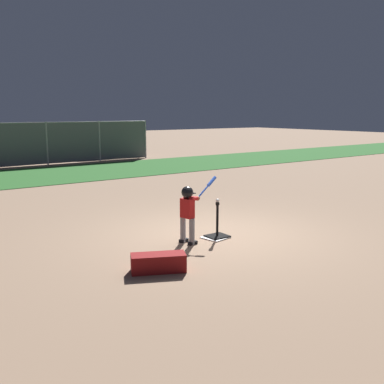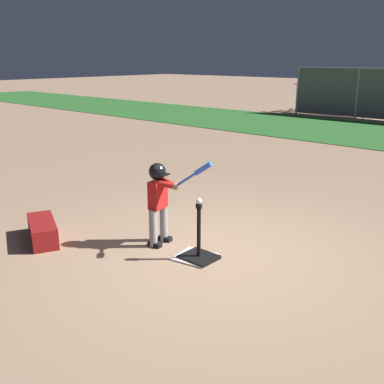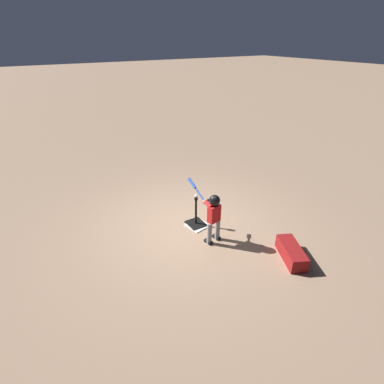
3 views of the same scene
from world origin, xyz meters
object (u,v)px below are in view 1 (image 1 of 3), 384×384
Objects in this scene: baseball at (218,201)px; batting_tee at (217,232)px; bleachers_right_center at (20,153)px; equipment_bag at (158,263)px; batter_child at (189,207)px; bleachers_left_center at (111,149)px.

batting_tee is at bearing -135.00° from baseball.
bleachers_right_center reaches higher than equipment_bag.
equipment_bag is (-2.61, -17.01, -0.31)m from bleachers_right_center.
batter_child is 0.40× the size of bleachers_right_center.
bleachers_right_center is (0.67, 16.07, -0.29)m from baseball.
baseball is at bearing -108.98° from bleachers_left_center.
equipment_bag is (-1.27, -0.97, -0.55)m from batter_child.
bleachers_left_center is at bearing 71.02° from baseball.
baseball is 0.09× the size of equipment_bag.
bleachers_left_center is at bearing 68.84° from batter_child.
equipment_bag is at bearing -98.72° from bleachers_right_center.
baseball is at bearing 51.36° from equipment_bag.
batting_tee is 0.59× the size of batter_child.
batting_tee is 16.09m from bleachers_right_center.
batter_child is 0.68m from baseball.
batter_child is at bearing 178.09° from baseball.
baseball is at bearing -1.91° from batter_child.
batting_tee is at bearing -1.91° from batter_child.
baseball reaches higher than equipment_bag.
batter_child is (-0.67, 0.02, 0.59)m from batting_tee.
baseball is (0.67, -0.02, 0.05)m from batter_child.
batting_tee is 0.24× the size of bleachers_right_center.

